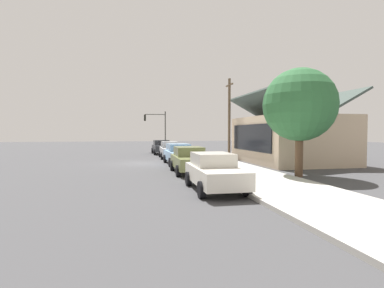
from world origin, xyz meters
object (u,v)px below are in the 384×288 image
Objects in this scene: car_charcoal at (162,147)px; car_olive at (190,160)px; fire_hydrant_red at (211,163)px; car_ivory at (214,171)px; shade_tree at (300,105)px; traffic_light_main at (157,125)px; car_skyblue at (179,154)px; car_silver at (170,150)px; utility_pole_wooden at (229,117)px.

car_charcoal is 16.42m from car_olive.
car_charcoal is at bearing -174.50° from fire_hydrant_red.
car_ivory is (5.68, -0.05, -0.00)m from car_olive.
shade_tree is 1.17× the size of traffic_light_main.
car_skyblue is 0.80× the size of shade_tree.
traffic_light_main is 7.32× the size of fire_hydrant_red.
car_olive is at bearing -116.74° from shade_tree.
car_olive is at bearing -71.62° from fire_hydrant_red.
car_olive is at bearing 1.01° from car_silver.
car_silver is at bearing 1.22° from car_charcoal.
car_ivory is at bearing 0.51° from car_olive.
car_skyblue is 5.05m from car_olive.
car_skyblue is 1.10× the size of car_ivory.
car_charcoal is at bearing -179.39° from car_ivory.
shade_tree reaches higher than fire_hydrant_red.
traffic_light_main is (-20.67, -0.15, 2.68)m from car_olive.
traffic_light_main is at bearing -166.08° from shade_tree.
fire_hydrant_red is at bearing -128.89° from shade_tree.
car_olive is (16.42, 0.02, 0.00)m from car_charcoal.
car_olive is 0.86× the size of traffic_light_main.
fire_hydrant_red is (-6.18, 1.56, -0.32)m from car_ivory.
traffic_light_main reaches higher than car_olive.
traffic_light_main is at bearing -179.60° from car_skyblue.
car_silver is 1.07× the size of car_ivory.
car_charcoal is 0.92× the size of car_silver.
car_skyblue is 10.17m from shade_tree.
shade_tree reaches higher than car_olive.
car_olive is 10.75m from utility_pole_wooden.
shade_tree is 8.55× the size of fire_hydrant_red.
shade_tree is (19.29, 5.71, 3.20)m from car_charcoal.
car_charcoal is 15.99m from fire_hydrant_red.
fire_hydrant_red is at bearing 9.31° from car_silver.
shade_tree is (2.87, 5.69, 3.20)m from car_olive.
car_skyblue is 15.85m from traffic_light_main.
shade_tree is (7.92, 5.53, 3.20)m from car_skyblue.
car_charcoal is 22.10m from car_ivory.
car_silver and car_skyblue have the same top height.
fire_hydrant_red is (20.17, 1.66, -2.99)m from traffic_light_main.
car_silver is at bearing 178.94° from car_skyblue.
car_silver is at bearing -111.81° from utility_pole_wooden.
shade_tree is (-2.81, 5.74, 3.20)m from car_ivory.
car_ivory is (10.73, -0.20, -0.00)m from car_skyblue.
utility_pole_wooden is at bearing 25.29° from traffic_light_main.
car_ivory is at bearing -1.80° from car_skyblue.
traffic_light_main is at bearing -178.60° from car_olive.
traffic_light_main is at bearing -175.30° from fire_hydrant_red.
utility_pole_wooden is at bearing 159.54° from car_ivory.
car_silver is 10.21m from traffic_light_main.
car_charcoal and car_silver have the same top height.
utility_pole_wooden is (-11.56, -0.18, -0.09)m from shade_tree.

